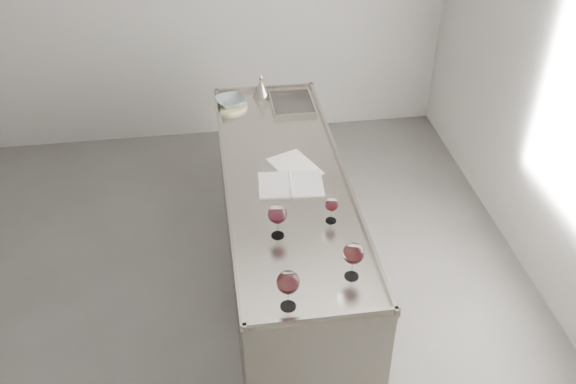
{
  "coord_description": "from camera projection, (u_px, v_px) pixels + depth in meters",
  "views": [
    {
      "loc": [
        0.04,
        -2.93,
        3.23
      ],
      "look_at": [
        0.47,
        0.04,
        1.02
      ],
      "focal_mm": 40.0,
      "sensor_mm": 36.0,
      "label": 1
    }
  ],
  "objects": [
    {
      "name": "room_shell",
      "position": [
        201.0,
        147.0,
        3.42
      ],
      "size": [
        4.54,
        5.04,
        2.84
      ],
      "color": "#54524F",
      "rests_on": "ground"
    },
    {
      "name": "ceramic_bowl",
      "position": [
        231.0,
        101.0,
        4.69
      ],
      "size": [
        0.26,
        0.26,
        0.05
      ],
      "primitive_type": "imported",
      "rotation": [
        0.0,
        0.0,
        0.29
      ],
      "color": "gray",
      "rests_on": "trivet"
    },
    {
      "name": "wine_glass_small",
      "position": [
        332.0,
        205.0,
        3.57
      ],
      "size": [
        0.08,
        0.08,
        0.16
      ],
      "rotation": [
        0.0,
        0.0,
        0.2
      ],
      "color": "white",
      "rests_on": "counter"
    },
    {
      "name": "loose_paper_top",
      "position": [
        295.0,
        166.0,
        4.08
      ],
      "size": [
        0.35,
        0.4,
        0.0
      ],
      "primitive_type": "cube",
      "rotation": [
        0.0,
        0.0,
        0.41
      ],
      "color": "white",
      "rests_on": "counter"
    },
    {
      "name": "wine_funnel",
      "position": [
        261.0,
        90.0,
        4.81
      ],
      "size": [
        0.13,
        0.13,
        0.19
      ],
      "rotation": [
        0.0,
        0.0,
        0.13
      ],
      "color": "#A59C93",
      "rests_on": "counter"
    },
    {
      "name": "wine_glass_right",
      "position": [
        353.0,
        254.0,
        3.19
      ],
      "size": [
        0.11,
        0.11,
        0.21
      ],
      "rotation": [
        0.0,
        0.0,
        -0.18
      ],
      "color": "white",
      "rests_on": "counter"
    },
    {
      "name": "counter",
      "position": [
        286.0,
        235.0,
        4.26
      ],
      "size": [
        0.77,
        2.42,
        0.97
      ],
      "color": "#9D958C",
      "rests_on": "ground"
    },
    {
      "name": "wine_glass_left",
      "position": [
        288.0,
        283.0,
        3.02
      ],
      "size": [
        0.11,
        0.11,
        0.22
      ],
      "rotation": [
        0.0,
        0.0,
        -0.34
      ],
      "color": "white",
      "rests_on": "counter"
    },
    {
      "name": "notebook",
      "position": [
        291.0,
        184.0,
        3.92
      ],
      "size": [
        0.41,
        0.3,
        0.02
      ],
      "rotation": [
        0.0,
        0.0,
        -0.07
      ],
      "color": "white",
      "rests_on": "counter"
    },
    {
      "name": "trivet",
      "position": [
        231.0,
        106.0,
        4.71
      ],
      "size": [
        0.3,
        0.3,
        0.02
      ],
      "primitive_type": "cylinder",
      "rotation": [
        0.0,
        0.0,
        0.25
      ],
      "color": "beige",
      "rests_on": "counter"
    },
    {
      "name": "wine_glass_middle",
      "position": [
        277.0,
        215.0,
        3.45
      ],
      "size": [
        0.1,
        0.1,
        0.21
      ],
      "rotation": [
        0.0,
        0.0,
        -0.13
      ],
      "color": "white",
      "rests_on": "counter"
    }
  ]
}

